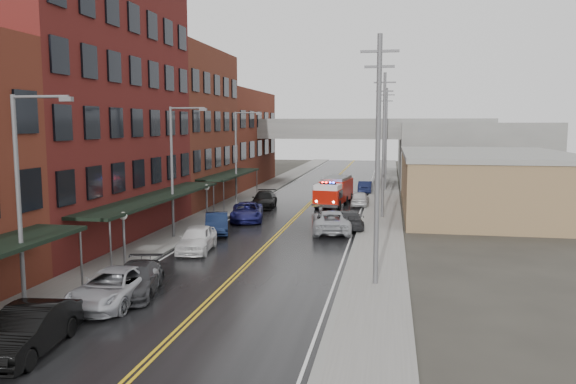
{
  "coord_description": "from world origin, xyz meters",
  "views": [
    {
      "loc": [
        7.82,
        -11.89,
        7.85
      ],
      "look_at": [
        0.6,
        27.38,
        3.0
      ],
      "focal_mm": 35.0,
      "sensor_mm": 36.0,
      "label": 1
    }
  ],
  "objects": [
    {
      "name": "brick_building_c",
      "position": [
        -13.3,
        40.5,
        7.5
      ],
      "size": [
        9.0,
        15.0,
        15.0
      ],
      "primitive_type": "cube",
      "color": "brown",
      "rests_on": "ground"
    },
    {
      "name": "parked_car_right_3",
      "position": [
        5.0,
        52.2,
        0.7
      ],
      "size": [
        1.51,
        4.27,
        1.41
      ],
      "primitive_type": "imported",
      "rotation": [
        0.0,
        0.0,
        3.14
      ],
      "color": "black",
      "rests_on": "ground"
    },
    {
      "name": "brick_building_far",
      "position": [
        -13.3,
        58.0,
        6.0
      ],
      "size": [
        9.0,
        20.0,
        12.0
      ],
      "primitive_type": "cube",
      "color": "#5F2718",
      "rests_on": "ground"
    },
    {
      "name": "curb_right",
      "position": [
        5.65,
        30.0,
        0.07
      ],
      "size": [
        0.3,
        160.0,
        0.15
      ],
      "primitive_type": "cube",
      "color": "gray",
      "rests_on": "ground"
    },
    {
      "name": "fire_truck",
      "position": [
        2.48,
        41.62,
        1.47
      ],
      "size": [
        3.67,
        7.65,
        2.71
      ],
      "rotation": [
        0.0,
        0.0,
        -0.12
      ],
      "color": "#A21207",
      "rests_on": "ground"
    },
    {
      "name": "road",
      "position": [
        0.0,
        30.0,
        0.01
      ],
      "size": [
        11.0,
        160.0,
        0.02
      ],
      "primitive_type": "cube",
      "color": "black",
      "rests_on": "ground"
    },
    {
      "name": "utility_pole_1",
      "position": [
        7.2,
        35.0,
        6.31
      ],
      "size": [
        1.8,
        0.24,
        12.0
      ],
      "color": "#59595B",
      "rests_on": "ground"
    },
    {
      "name": "brick_building_b",
      "position": [
        -13.3,
        23.0,
        9.0
      ],
      "size": [
        9.0,
        20.0,
        18.0
      ],
      "primitive_type": "cube",
      "color": "#5C1B18",
      "rests_on": "ground"
    },
    {
      "name": "utility_pole_0",
      "position": [
        7.2,
        15.0,
        6.31
      ],
      "size": [
        1.8,
        0.24,
        12.0
      ],
      "color": "#59595B",
      "rests_on": "ground"
    },
    {
      "name": "sidewalk_right",
      "position": [
        7.3,
        30.0,
        0.07
      ],
      "size": [
        3.0,
        160.0,
        0.15
      ],
      "primitive_type": "cube",
      "color": "slate",
      "rests_on": "ground"
    },
    {
      "name": "globe_lamp_1",
      "position": [
        -6.4,
        16.0,
        2.31
      ],
      "size": [
        0.44,
        0.44,
        3.12
      ],
      "color": "#59595B",
      "rests_on": "ground"
    },
    {
      "name": "awning_1",
      "position": [
        -7.49,
        23.0,
        2.99
      ],
      "size": [
        2.6,
        18.0,
        3.09
      ],
      "color": "black",
      "rests_on": "ground"
    },
    {
      "name": "parked_car_right_2",
      "position": [
        4.98,
        41.8,
        0.72
      ],
      "size": [
        1.72,
        4.23,
        1.44
      ],
      "primitive_type": "imported",
      "rotation": [
        0.0,
        0.0,
        3.15
      ],
      "color": "#BDBDBD",
      "rests_on": "ground"
    },
    {
      "name": "parked_car_left_7",
      "position": [
        -3.86,
        39.2,
        0.76
      ],
      "size": [
        2.67,
        5.44,
        1.52
      ],
      "primitive_type": "imported",
      "rotation": [
        0.0,
        0.0,
        0.1
      ],
      "color": "black",
      "rests_on": "ground"
    },
    {
      "name": "sidewalk_left",
      "position": [
        -7.3,
        30.0,
        0.07
      ],
      "size": [
        3.0,
        160.0,
        0.15
      ],
      "primitive_type": "cube",
      "color": "slate",
      "rests_on": "ground"
    },
    {
      "name": "parked_car_left_5",
      "position": [
        -4.4,
        26.24,
        0.75
      ],
      "size": [
        2.84,
        4.79,
        1.49
      ],
      "primitive_type": "imported",
      "rotation": [
        0.0,
        0.0,
        0.3
      ],
      "color": "#0E1832",
      "rests_on": "ground"
    },
    {
      "name": "parked_car_right_1",
      "position": [
        4.71,
        29.8,
        0.72
      ],
      "size": [
        2.97,
        5.28,
        1.45
      ],
      "primitive_type": "imported",
      "rotation": [
        0.0,
        0.0,
        3.34
      ],
      "color": "#262629",
      "rests_on": "ground"
    },
    {
      "name": "tan_building",
      "position": [
        16.0,
        40.0,
        2.5
      ],
      "size": [
        14.0,
        22.0,
        5.0
      ],
      "primitive_type": "cube",
      "color": "olive",
      "rests_on": "ground"
    },
    {
      "name": "awning_2",
      "position": [
        -7.49,
        40.5,
        2.99
      ],
      "size": [
        2.6,
        13.0,
        3.09
      ],
      "color": "black",
      "rests_on": "ground"
    },
    {
      "name": "overpass",
      "position": [
        0.0,
        62.0,
        5.99
      ],
      "size": [
        40.0,
        10.0,
        7.5
      ],
      "color": "slate",
      "rests_on": "ground"
    },
    {
      "name": "parked_car_left_1",
      "position": [
        -4.3,
        4.7,
        0.82
      ],
      "size": [
        2.3,
        5.13,
        1.63
      ],
      "primitive_type": "imported",
      "rotation": [
        0.0,
        0.0,
        0.12
      ],
      "color": "black",
      "rests_on": "ground"
    },
    {
      "name": "parked_car_right_0",
      "position": [
        3.65,
        28.2,
        0.81
      ],
      "size": [
        3.43,
        6.15,
        1.63
      ],
      "primitive_type": "imported",
      "rotation": [
        0.0,
        0.0,
        3.27
      ],
      "color": "#9FA1A6",
      "rests_on": "ground"
    },
    {
      "name": "street_lamp_1",
      "position": [
        -6.55,
        24.0,
        5.19
      ],
      "size": [
        2.64,
        0.22,
        9.0
      ],
      "color": "#59595B",
      "rests_on": "ground"
    },
    {
      "name": "utility_pole_2",
      "position": [
        7.2,
        55.0,
        6.31
      ],
      "size": [
        1.8,
        0.24,
        12.0
      ],
      "color": "#59595B",
      "rests_on": "ground"
    },
    {
      "name": "parked_car_left_6",
      "position": [
        -3.6,
        31.75,
        0.75
      ],
      "size": [
        3.54,
        5.81,
        1.51
      ],
      "primitive_type": "imported",
      "rotation": [
        0.0,
        0.0,
        0.2
      ],
      "color": "#161654",
      "rests_on": "ground"
    },
    {
      "name": "globe_lamp_2",
      "position": [
        -6.4,
        30.0,
        2.31
      ],
      "size": [
        0.44,
        0.44,
        3.12
      ],
      "color": "#59595B",
      "rests_on": "ground"
    },
    {
      "name": "parked_car_left_3",
      "position": [
        -3.66,
        11.67,
        0.71
      ],
      "size": [
        3.01,
        5.19,
        1.42
      ],
      "primitive_type": "imported",
      "rotation": [
        0.0,
        0.0,
        0.22
      ],
      "color": "#2B2B2E",
      "rests_on": "ground"
    },
    {
      "name": "street_lamp_0",
      "position": [
        -6.55,
        8.0,
        5.19
      ],
      "size": [
        2.64,
        0.22,
        9.0
      ],
      "color": "#59595B",
      "rests_on": "ground"
    },
    {
      "name": "parked_car_left_4",
      "position": [
        -3.89,
        20.56,
        0.8
      ],
      "size": [
        2.4,
        4.88,
        1.6
      ],
      "primitive_type": "imported",
      "rotation": [
        0.0,
        0.0,
        0.11
      ],
      "color": "white",
      "rests_on": "ground"
    },
    {
      "name": "right_far_block",
      "position": [
        18.0,
        70.0,
        4.0
      ],
      "size": [
        18.0,
        30.0,
        8.0
      ],
      "primitive_type": "cube",
      "color": "slate",
      "rests_on": "ground"
    },
    {
      "name": "street_lamp_2",
      "position": [
        -6.55,
        40.0,
        5.19
      ],
      "size": [
        2.64,
        0.22,
        9.0
      ],
      "color": "#59595B",
      "rests_on": "ground"
    },
    {
      "name": "parked_car_left_2",
      "position": [
        -4.06,
        10.2,
        0.75
      ],
      "size": [
        2.68,
        5.47,
        1.5
      ],
      "primitive_type": "imported",
      "rotation": [
        0.0,
        0.0,
        0.04
      ],
      "color": "#A6A8AE",
      "rests_on": "ground"
    },
    {
      "name": "curb_left",
      "position": [
        -5.65,
        30.0,
        0.07
      ],
      "size": [
        0.3,
        160.0,
        0.15
      ],
      "primitive_type": "cube",
      "color": "gray",
      "rests_on": "ground"
    }
  ]
}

